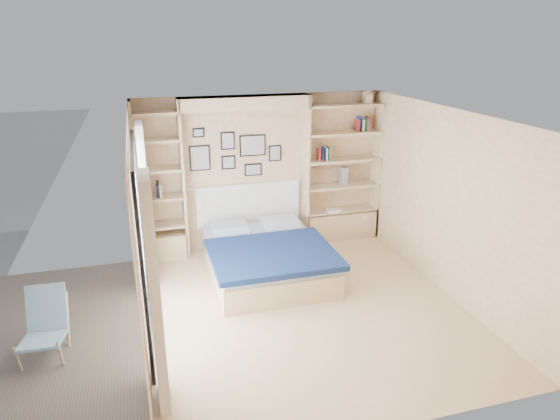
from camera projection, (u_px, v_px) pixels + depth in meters
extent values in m
plane|color=tan|center=(304.00, 307.00, 6.56)|extent=(4.50, 4.50, 0.00)
plane|color=#E0B686|center=(262.00, 172.00, 8.18)|extent=(4.00, 0.00, 4.00)
plane|color=#E0B686|center=(393.00, 310.00, 4.11)|extent=(4.00, 0.00, 4.00)
plane|color=#E0B686|center=(138.00, 235.00, 5.62)|extent=(0.00, 4.50, 4.50)
plane|color=#E0B686|center=(447.00, 203.00, 6.66)|extent=(0.00, 4.50, 4.50)
plane|color=white|center=(308.00, 116.00, 5.72)|extent=(4.50, 4.50, 0.00)
cube|color=#D6B885|center=(183.00, 181.00, 7.68)|extent=(0.04, 0.35, 2.50)
cube|color=#D6B885|center=(306.00, 171.00, 8.20)|extent=(0.04, 0.35, 2.50)
cube|color=#D6B885|center=(244.00, 103.00, 7.56)|extent=(2.00, 0.35, 0.20)
cube|color=#D6B885|center=(376.00, 166.00, 8.53)|extent=(0.04, 0.35, 2.50)
cube|color=#D6B885|center=(137.00, 184.00, 7.51)|extent=(0.04, 0.35, 2.50)
cube|color=#D6B885|center=(340.00, 224.00, 8.71)|extent=(1.30, 0.35, 0.50)
cube|color=#D6B885|center=(165.00, 245.00, 7.95)|extent=(0.70, 0.35, 0.40)
cube|color=black|center=(132.00, 150.00, 5.30)|extent=(0.04, 2.08, 0.06)
cube|color=black|center=(150.00, 328.00, 6.04)|extent=(0.04, 2.08, 0.06)
cube|color=black|center=(144.00, 289.00, 4.76)|extent=(0.04, 0.06, 2.20)
cube|color=black|center=(140.00, 217.00, 6.61)|extent=(0.04, 0.06, 2.20)
cube|color=silver|center=(141.00, 245.00, 5.67)|extent=(0.01, 2.00, 2.20)
cube|color=white|center=(155.00, 297.00, 4.51)|extent=(0.10, 0.45, 2.30)
cube|color=white|center=(146.00, 206.00, 6.87)|extent=(0.10, 0.45, 2.30)
cube|color=#D6B885|center=(340.00, 210.00, 8.62)|extent=(1.30, 0.35, 0.04)
cube|color=#D6B885|center=(341.00, 185.00, 8.47)|extent=(1.30, 0.35, 0.04)
cube|color=#D6B885|center=(343.00, 160.00, 8.32)|extent=(1.30, 0.35, 0.04)
cube|color=#D6B885|center=(344.00, 133.00, 8.17)|extent=(1.30, 0.35, 0.04)
cube|color=#D6B885|center=(345.00, 105.00, 8.02)|extent=(1.30, 0.35, 0.04)
cube|color=#D6B885|center=(163.00, 225.00, 7.83)|extent=(0.70, 0.35, 0.04)
cube|color=#D6B885|center=(161.00, 198.00, 7.68)|extent=(0.70, 0.35, 0.04)
cube|color=#D6B885|center=(158.00, 170.00, 7.53)|extent=(0.70, 0.35, 0.04)
cube|color=#D6B885|center=(156.00, 140.00, 7.37)|extent=(0.70, 0.35, 0.04)
cube|color=#D6B885|center=(154.00, 113.00, 7.24)|extent=(0.70, 0.35, 0.04)
cube|color=#D6B885|center=(266.00, 263.00, 7.39)|extent=(1.64, 2.04, 0.36)
cube|color=#AEB3BE|center=(266.00, 249.00, 7.31)|extent=(1.60, 2.00, 0.10)
cube|color=#0F1F43|center=(272.00, 254.00, 6.97)|extent=(1.74, 1.43, 0.08)
cube|color=#AEB3BE|center=(230.00, 227.00, 7.82)|extent=(0.56, 0.41, 0.12)
cube|color=#AEB3BE|center=(280.00, 222.00, 8.04)|extent=(0.56, 0.41, 0.12)
cube|color=white|center=(249.00, 204.00, 8.27)|extent=(1.74, 0.04, 0.70)
cube|color=black|center=(200.00, 158.00, 7.80)|extent=(0.32, 0.02, 0.40)
cube|color=gray|center=(200.00, 158.00, 7.79)|extent=(0.28, 0.01, 0.36)
cube|color=black|center=(228.00, 141.00, 7.83)|extent=(0.22, 0.02, 0.28)
cube|color=gray|center=(228.00, 141.00, 7.82)|extent=(0.18, 0.01, 0.24)
cube|color=black|center=(228.00, 162.00, 7.95)|extent=(0.22, 0.02, 0.22)
cube|color=gray|center=(229.00, 163.00, 7.94)|extent=(0.18, 0.01, 0.18)
cube|color=black|center=(253.00, 145.00, 7.97)|extent=(0.42, 0.02, 0.34)
cube|color=gray|center=(253.00, 146.00, 7.96)|extent=(0.38, 0.01, 0.30)
cube|color=black|center=(253.00, 170.00, 8.10)|extent=(0.28, 0.02, 0.20)
cube|color=gray|center=(253.00, 170.00, 8.09)|extent=(0.24, 0.01, 0.16)
cube|color=black|center=(275.00, 153.00, 8.11)|extent=(0.20, 0.02, 0.26)
cube|color=gray|center=(275.00, 153.00, 8.10)|extent=(0.16, 0.01, 0.22)
cube|color=black|center=(198.00, 133.00, 7.66)|extent=(0.18, 0.02, 0.14)
cube|color=gray|center=(199.00, 133.00, 7.65)|extent=(0.14, 0.01, 0.10)
cylinder|color=silver|center=(193.00, 189.00, 7.70)|extent=(0.20, 0.02, 0.02)
cone|color=white|center=(199.00, 190.00, 7.73)|extent=(0.13, 0.12, 0.15)
cylinder|color=silver|center=(299.00, 181.00, 8.14)|extent=(0.20, 0.02, 0.02)
cone|color=white|center=(293.00, 182.00, 8.12)|extent=(0.13, 0.12, 0.15)
cube|color=#A51E1E|center=(319.00, 155.00, 8.17)|extent=(0.02, 0.15, 0.19)
cube|color=navy|center=(323.00, 154.00, 8.18)|extent=(0.03, 0.15, 0.21)
cube|color=black|center=(323.00, 154.00, 8.18)|extent=(0.03, 0.15, 0.20)
cube|color=#BFB28C|center=(325.00, 154.00, 8.19)|extent=(0.04, 0.15, 0.20)
cube|color=#26593F|center=(328.00, 153.00, 8.20)|extent=(0.03, 0.15, 0.22)
cube|color=#A51E1E|center=(357.00, 125.00, 8.18)|extent=(0.02, 0.15, 0.19)
cube|color=navy|center=(359.00, 124.00, 8.18)|extent=(0.03, 0.15, 0.24)
cube|color=black|center=(360.00, 124.00, 8.19)|extent=(0.03, 0.15, 0.22)
cube|color=#BFB28C|center=(362.00, 125.00, 8.21)|extent=(0.04, 0.15, 0.18)
cube|color=#26593F|center=(366.00, 124.00, 8.22)|extent=(0.03, 0.15, 0.21)
cube|color=#A51E1E|center=(368.00, 124.00, 8.23)|extent=(0.03, 0.15, 0.22)
cube|color=navy|center=(157.00, 191.00, 7.62)|extent=(0.02, 0.15, 0.20)
cube|color=black|center=(158.00, 189.00, 7.62)|extent=(0.03, 0.15, 0.24)
cube|color=beige|center=(161.00, 191.00, 7.64)|extent=(0.03, 0.15, 0.20)
cube|color=#D6B885|center=(368.00, 98.00, 8.08)|extent=(0.13, 0.13, 0.15)
cone|color=#D6B885|center=(368.00, 91.00, 8.04)|extent=(0.20, 0.20, 0.08)
cube|color=slate|center=(343.00, 176.00, 8.42)|extent=(0.12, 0.12, 0.30)
cube|color=white|center=(334.00, 210.00, 8.52)|extent=(0.22, 0.16, 0.03)
cube|color=#756456|center=(2.00, 352.00, 5.63)|extent=(3.20, 4.00, 0.05)
cylinder|color=tan|center=(18.00, 360.00, 5.19)|extent=(0.04, 0.13, 0.37)
cylinder|color=tan|center=(61.00, 355.00, 5.28)|extent=(0.04, 0.13, 0.37)
cylinder|color=tan|center=(29.00, 325.00, 5.64)|extent=(0.05, 0.31, 0.61)
cylinder|color=tan|center=(68.00, 321.00, 5.73)|extent=(0.05, 0.31, 0.61)
cube|color=teal|center=(42.00, 341.00, 5.38)|extent=(0.46, 0.54, 0.14)
cube|color=teal|center=(46.00, 307.00, 5.64)|extent=(0.44, 0.23, 0.50)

